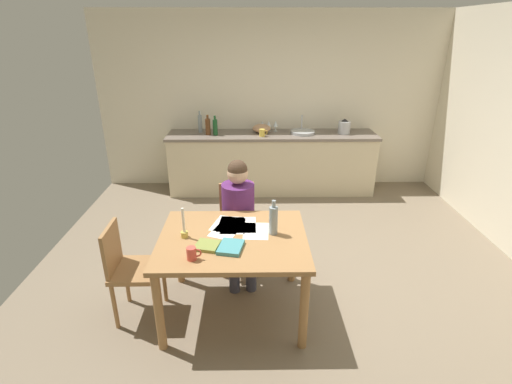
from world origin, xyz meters
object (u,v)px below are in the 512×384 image
wine_glass_back_left (262,124)px  teacup_on_counter (262,133)px  dining_table (233,248)px  person_seated (239,213)px  sink_unit (303,132)px  mixing_bowl (262,128)px  coffee_mug (192,253)px  book_magazine (207,246)px  wine_glass_by_kettle (269,124)px  candlestick (184,229)px  wine_glass_near_sink (276,124)px  chair_side_empty (130,267)px  bottle_wine_red (215,127)px  wine_bottle_on_table (273,220)px  stovetop_kettle (344,127)px  bottle_oil (200,123)px  chair_at_table (238,222)px  bottle_vinegar (208,126)px  book_cookery (231,247)px

wine_glass_back_left → teacup_on_counter: (-0.01, -0.30, -0.06)m
dining_table → wine_glass_back_left: (0.32, 2.93, 0.37)m
person_seated → wine_glass_back_left: size_ratio=7.76×
sink_unit → mixing_bowl: size_ratio=1.32×
dining_table → coffee_mug: (-0.29, -0.32, 0.15)m
book_magazine → wine_glass_by_kettle: 3.15m
book_magazine → wine_glass_back_left: bearing=94.4°
book_magazine → wine_glass_back_left: size_ratio=1.16×
candlestick → wine_glass_near_sink: bearing=72.5°
person_seated → book_magazine: 0.78m
person_seated → chair_side_empty: (-0.90, -0.62, -0.19)m
person_seated → bottle_wine_red: 2.19m
sink_unit → mixing_bowl: bearing=174.0°
person_seated → wine_bottle_on_table: size_ratio=3.93×
wine_glass_back_left → bottle_wine_red: bearing=-162.4°
stovetop_kettle → wine_glass_back_left: bearing=172.9°
chair_side_empty → sink_unit: 3.37m
person_seated → bottle_oil: bottle_oil is taller
wine_bottle_on_table → bottle_oil: bottle_oil is taller
person_seated → mixing_bowl: size_ratio=4.37×
chair_side_empty → wine_glass_by_kettle: wine_glass_by_kettle is taller
wine_glass_back_left → person_seated: bearing=-97.1°
bottle_oil → wine_glass_near_sink: bearing=3.0°
wine_glass_by_kettle → wine_glass_near_sink: bearing=0.0°
dining_table → wine_glass_back_left: bearing=83.7°
dining_table → candlestick: candlestick is taller
wine_glass_by_kettle → book_magazine: bearing=-101.3°
chair_at_table → wine_glass_back_left: bearing=82.0°
bottle_vinegar → stovetop_kettle: bearing=1.4°
coffee_mug → stovetop_kettle: (1.82, 3.10, 0.20)m
chair_at_table → wine_glass_near_sink: size_ratio=5.74×
candlestick → wine_bottle_on_table: 0.74m
mixing_bowl → wine_glass_by_kettle: bearing=37.1°
person_seated → sink_unit: (0.89, 2.20, 0.24)m
stovetop_kettle → wine_glass_back_left: (-1.21, 0.15, 0.01)m
book_cookery → stovetop_kettle: size_ratio=1.02×
dining_table → candlestick: (-0.40, 0.01, 0.18)m
candlestick → bottle_vinegar: (-0.08, 2.72, 0.21)m
candlestick → teacup_on_counter: (0.71, 2.62, 0.13)m
chair_at_table → person_seated: 0.23m
teacup_on_counter → person_seated: bearing=-97.9°
chair_side_empty → wine_bottle_on_table: wine_bottle_on_table is taller
wine_bottle_on_table → sink_unit: sink_unit is taller
book_magazine → book_cookery: size_ratio=0.80×
bottle_oil → bottle_vinegar: bottle_oil is taller
teacup_on_counter → wine_glass_by_kettle: bearing=70.8°
sink_unit → bottle_vinegar: (-1.39, -0.05, 0.10)m
person_seated → chair_side_empty: size_ratio=1.38×
chair_side_empty → bottle_vinegar: 2.85m
dining_table → wine_glass_near_sink: (0.52, 2.93, 0.37)m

